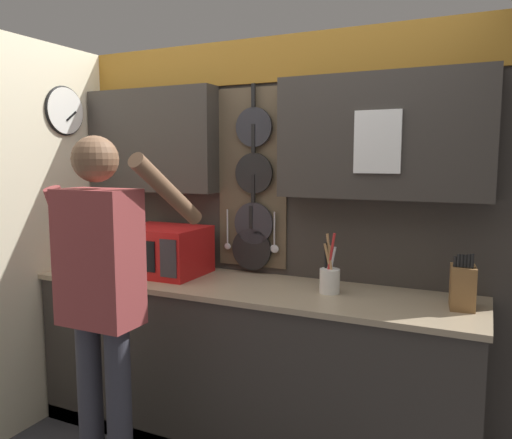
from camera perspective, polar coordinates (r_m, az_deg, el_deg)
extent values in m
cube|color=#38332D|center=(3.00, -1.21, -16.40)|extent=(2.50, 0.61, 0.90)
cube|color=tan|center=(2.84, -1.23, -7.72)|extent=(2.53, 0.64, 0.03)
cube|color=#38332D|center=(3.08, 1.45, -1.74)|extent=(3.10, 0.04, 2.35)
cube|color=#99661E|center=(3.07, 1.27, 17.78)|extent=(3.06, 0.02, 0.26)
cube|color=#38332D|center=(3.36, -11.79, 8.79)|extent=(0.93, 0.16, 0.66)
cube|color=#38332D|center=(2.74, 14.10, 9.17)|extent=(1.12, 0.16, 0.66)
cube|color=brown|center=(3.06, -0.44, 4.72)|extent=(0.45, 0.01, 1.09)
cylinder|color=#2D2D33|center=(3.03, -0.25, 10.51)|extent=(0.24, 0.02, 0.24)
cube|color=black|center=(3.04, -0.30, 14.02)|extent=(0.02, 0.02, 0.14)
cylinder|color=black|center=(3.03, -0.25, 5.30)|extent=(0.24, 0.02, 0.24)
cube|color=black|center=(3.02, -0.30, 9.24)|extent=(0.02, 0.02, 0.17)
cylinder|color=#2D2D33|center=(3.05, -0.27, -0.45)|extent=(0.26, 0.02, 0.26)
cube|color=black|center=(3.03, -0.32, 3.55)|extent=(0.02, 0.02, 0.17)
cylinder|color=black|center=(3.08, -0.52, -3.41)|extent=(0.26, 0.02, 0.26)
cube|color=black|center=(3.05, -0.57, 0.27)|extent=(0.02, 0.02, 0.14)
cylinder|color=silver|center=(3.14, -3.28, -0.85)|extent=(0.01, 0.01, 0.22)
ellipsoid|color=silver|center=(3.16, -3.27, -3.07)|extent=(0.05, 0.01, 0.04)
cylinder|color=red|center=(3.10, -1.98, -0.92)|extent=(0.01, 0.01, 0.22)
ellipsoid|color=red|center=(3.12, -1.97, -3.17)|extent=(0.05, 0.01, 0.04)
cylinder|color=silver|center=(3.06, -0.64, -0.73)|extent=(0.01, 0.01, 0.19)
ellipsoid|color=silver|center=(3.08, -0.64, -2.80)|extent=(0.06, 0.01, 0.05)
cylinder|color=black|center=(3.03, 0.72, -1.18)|extent=(0.01, 0.01, 0.23)
ellipsoid|color=black|center=(3.05, 0.72, -3.58)|extent=(0.05, 0.01, 0.05)
cylinder|color=silver|center=(3.00, 2.12, -1.09)|extent=(0.01, 0.01, 0.21)
ellipsoid|color=silver|center=(3.02, 2.11, -3.37)|extent=(0.06, 0.01, 0.05)
cube|color=white|center=(2.65, 13.70, 8.62)|extent=(0.24, 0.02, 0.32)
cube|color=beige|center=(3.29, -25.10, -1.86)|extent=(0.04, 1.60, 2.35)
cylinder|color=white|center=(3.47, -20.99, 11.52)|extent=(0.02, 0.29, 0.29)
torus|color=black|center=(3.47, -21.04, 11.52)|extent=(0.02, 0.31, 0.31)
cube|color=black|center=(3.49, -20.35, 11.02)|extent=(0.01, 0.09, 0.07)
cube|color=red|center=(3.12, -10.51, -3.48)|extent=(0.50, 0.40, 0.29)
cube|color=black|center=(3.00, -13.60, -3.99)|extent=(0.27, 0.01, 0.18)
cube|color=#333338|center=(2.87, -10.01, -4.42)|extent=(0.11, 0.01, 0.22)
cube|color=brown|center=(2.57, 22.54, -7.17)|extent=(0.13, 0.16, 0.20)
cylinder|color=black|center=(2.51, 21.80, -4.50)|extent=(0.02, 0.03, 0.05)
cylinder|color=black|center=(2.51, 22.14, -4.40)|extent=(0.02, 0.03, 0.06)
cylinder|color=black|center=(2.51, 22.47, -4.41)|extent=(0.02, 0.03, 0.06)
cylinder|color=black|center=(2.51, 22.81, -4.43)|extent=(0.02, 0.03, 0.06)
cylinder|color=black|center=(2.50, 23.15, -4.41)|extent=(0.02, 0.03, 0.06)
cylinder|color=black|center=(2.50, 23.48, -4.39)|extent=(0.02, 0.03, 0.07)
cylinder|color=white|center=(2.68, 8.42, -6.97)|extent=(0.11, 0.11, 0.13)
cylinder|color=silver|center=(2.66, 8.62, -5.16)|extent=(0.05, 0.02, 0.20)
cylinder|color=tan|center=(2.65, 8.46, -4.45)|extent=(0.06, 0.04, 0.26)
cylinder|color=red|center=(2.65, 8.50, -4.41)|extent=(0.05, 0.03, 0.27)
cylinder|color=tan|center=(2.66, 8.35, -4.97)|extent=(0.06, 0.04, 0.21)
cylinder|color=tan|center=(2.66, 8.44, -5.12)|extent=(0.02, 0.03, 0.20)
cylinder|color=black|center=(2.67, 7.97, -4.84)|extent=(0.02, 0.05, 0.22)
cylinder|color=#383842|center=(2.76, -18.37, -19.47)|extent=(0.12, 0.12, 0.86)
cylinder|color=#383842|center=(2.65, -15.35, -20.53)|extent=(0.12, 0.12, 0.86)
cube|color=#993D3D|center=(2.46, -17.51, -4.16)|extent=(0.38, 0.22, 0.64)
sphere|color=brown|center=(2.41, -17.91, 6.60)|extent=(0.21, 0.21, 0.21)
cylinder|color=#993D3D|center=(2.64, -20.52, -2.36)|extent=(0.08, 0.27, 0.57)
cylinder|color=brown|center=(2.46, -10.01, 3.16)|extent=(0.08, 0.52, 0.38)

